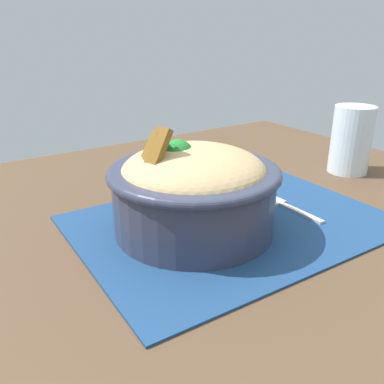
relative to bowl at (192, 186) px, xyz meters
name	(u,v)px	position (x,y,z in m)	size (l,w,h in m)	color
table	(206,280)	(0.02, 0.00, -0.14)	(1.04, 0.89, 0.75)	#4C3826
placemat	(232,222)	(0.06, -0.01, -0.06)	(0.40, 0.29, 0.00)	navy
bowl	(192,186)	(0.00, 0.00, 0.00)	(0.22, 0.22, 0.14)	#2D3347
fork	(284,205)	(0.15, -0.02, -0.06)	(0.02, 0.13, 0.00)	#B2B2B2
drinking_glass	(351,144)	(0.36, 0.03, -0.01)	(0.07, 0.07, 0.12)	silver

